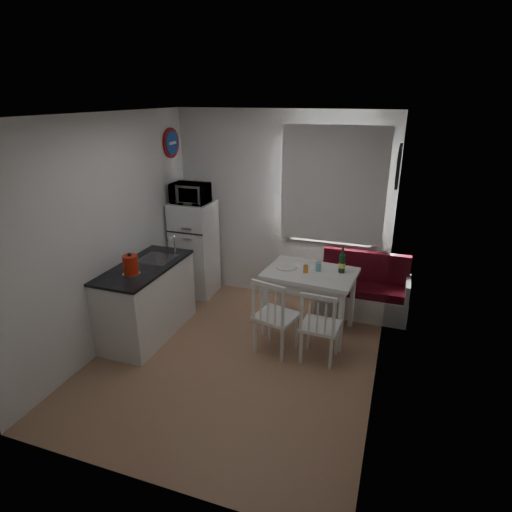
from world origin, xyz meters
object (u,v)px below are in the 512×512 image
Objects in this scene: kitchen_counter at (147,300)px; bench at (362,295)px; fridge at (195,249)px; kettle at (131,265)px; dining_table at (310,278)px; chair_left at (274,310)px; chair_right at (319,320)px; wine_bottle at (342,260)px; microwave at (190,193)px.

bench is at bearing 29.33° from kitchen_counter.
fridge is 1.60m from kettle.
kettle reaches higher than bench.
dining_table is 0.72m from chair_left.
chair_right is 1.48× the size of wine_bottle.
kitchen_counter is at bearing -164.50° from chair_left.
fridge is at bearing 90.00° from microwave.
bench reaches higher than dining_table.
wine_bottle is at bearing 20.55° from dining_table.
microwave is (-1.56, 1.15, 0.94)m from chair_left.
wine_bottle is (0.35, 0.10, 0.25)m from dining_table.
dining_table is at bearing -16.48° from fridge.
kettle is (-2.36, -1.67, 0.75)m from bench.
bench is at bearing 2.57° from fridge.
microwave is at bearing 157.41° from chair_left.
chair_left is 0.38× the size of fridge.
bench is 0.89m from wine_bottle.
microwave reaches higher than dining_table.
kitchen_counter is at bearing -154.15° from dining_table.
chair_left is at bearing -106.02° from dining_table.
chair_right is 0.87m from wine_bottle.
bench is 4.50× the size of kettle.
chair_right is 1.77× the size of kettle.
bench is at bearing 78.37° from chair_right.
microwave is (-2.39, -0.16, 1.23)m from bench.
chair_left reaches higher than bench.
dining_table is 3.56× the size of wine_bottle.
wine_bottle is (2.16, -0.43, 0.26)m from fridge.
kitchen_counter and kettle have the same top height.
chair_right is (2.08, 0.05, 0.08)m from kitchen_counter.
kitchen_counter is 2.56× the size of chair_left.
wine_bottle reaches higher than chair_right.
chair_right is at bearing 1.42° from kitchen_counter.
fridge is (-2.39, -0.11, 0.41)m from bench.
fridge reaches higher than dining_table.
microwave reaches higher than chair_left.
chair_right is at bearing -29.06° from microwave.
chair_right is (0.50, 0.01, -0.04)m from chair_left.
kitchen_counter is 4.23× the size of wine_bottle.
chair_left is at bearing 13.26° from kettle.
chair_left is 1.97m from fridge.
kettle is at bearing -88.90° from fridge.
dining_table is 4.26× the size of kettle.
kettle reaches higher than dining_table.
microwave is 1.57× the size of wine_bottle.
kettle reaches higher than wine_bottle.
wine_bottle reaches higher than chair_left.
kettle is at bearing -152.90° from chair_left.
microwave is at bearing -176.23° from bench.
microwave is (0.02, 1.19, 1.05)m from kitchen_counter.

